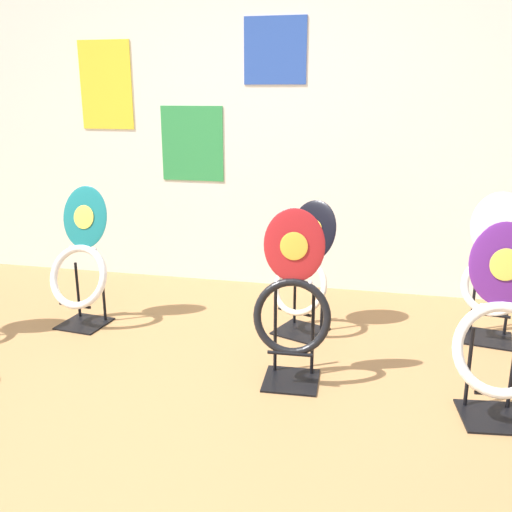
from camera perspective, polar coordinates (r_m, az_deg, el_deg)
name	(u,v)px	position (r m, az deg, el deg)	size (l,w,h in m)	color
ground_plane	(156,456)	(2.52, -10.00, -19.13)	(14.00, 14.00, 0.00)	#A37547
wall_back	(269,112)	(4.25, 1.31, 14.19)	(8.00, 0.07, 2.60)	silver
toilet_seat_display_teal_sax	(80,267)	(3.74, -17.15, -1.06)	(0.43, 0.32, 0.88)	black
toilet_seat_display_purple_note	(502,335)	(2.75, 23.35, -7.22)	(0.45, 0.31, 0.90)	black
toilet_seat_display_jazz_black	(304,272)	(3.49, 4.86, -1.58)	(0.43, 0.42, 0.81)	black
toilet_seat_display_crimson_swirl	(292,304)	(2.84, 3.66, -4.81)	(0.40, 0.29, 0.91)	black
toilet_seat_display_white_plain	(495,271)	(3.63, 22.77, -1.42)	(0.38, 0.32, 0.89)	black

